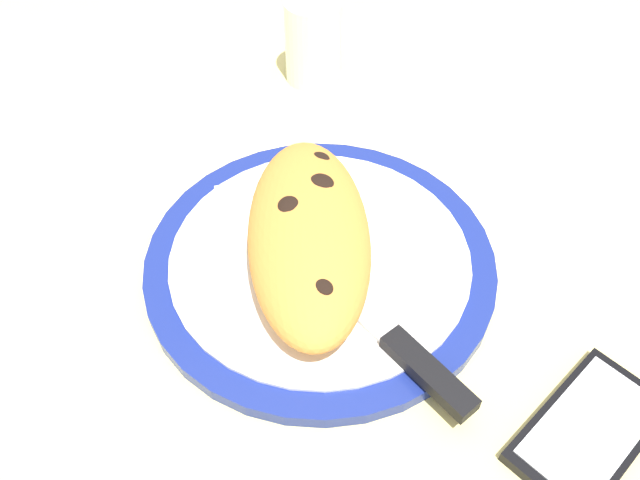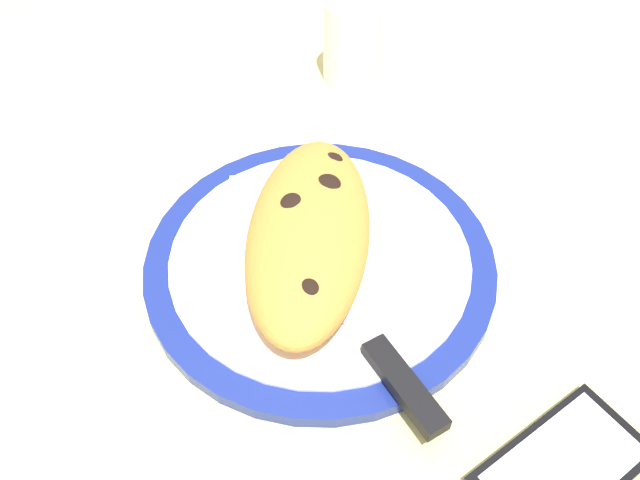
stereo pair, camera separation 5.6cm
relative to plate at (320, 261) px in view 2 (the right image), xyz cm
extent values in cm
cube|color=#E5D684|center=(0.00, 0.00, -2.27)|extent=(150.00, 150.00, 3.00)
cylinder|color=navy|center=(0.00, 0.00, -0.12)|extent=(30.70, 30.70, 1.32)
cylinder|color=white|center=(0.00, 0.00, 0.69)|extent=(26.27, 26.27, 0.30)
ellipsoid|color=orange|center=(0.41, -0.95, 3.50)|extent=(23.53, 11.04, 5.31)
ellipsoid|color=black|center=(6.83, -0.13, 5.36)|extent=(2.50, 2.35, 0.70)
ellipsoid|color=black|center=(-1.23, -2.27, 5.67)|extent=(2.84, 2.64, 0.96)
ellipsoid|color=black|center=(-7.58, 0.50, 4.97)|extent=(3.00, 2.83, 0.87)
ellipsoid|color=black|center=(-3.91, -0.05, 5.55)|extent=(3.23, 3.16, 0.98)
ellipsoid|color=black|center=(4.20, -1.79, 5.60)|extent=(1.88, 1.69, 0.57)
cube|color=silver|center=(-3.18, -8.53, 1.04)|extent=(11.07, 2.66, 0.40)
cube|color=silver|center=(4.26, -7.33, 1.04)|extent=(4.30, 2.81, 0.40)
cube|color=silver|center=(3.03, 0.62, 1.04)|extent=(12.52, 10.28, 0.40)
cube|color=black|center=(12.16, 7.76, 1.44)|extent=(7.95, 6.83, 1.20)
cube|color=black|center=(16.29, 19.08, -0.27)|extent=(13.43, 13.77, 1.00)
cube|color=white|center=(16.29, 19.08, 0.31)|extent=(11.67, 11.98, 0.16)
cylinder|color=silver|center=(-28.96, 0.12, 4.03)|extent=(6.40, 6.40, 9.60)
cylinder|color=silver|center=(-28.96, 0.12, 1.41)|extent=(5.89, 5.89, 3.96)
camera|label=1|loc=(37.22, -0.97, 44.83)|focal=37.16mm
camera|label=2|loc=(36.95, 4.63, 44.83)|focal=37.16mm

